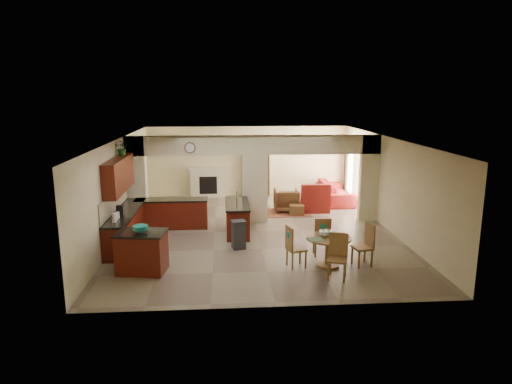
{
  "coord_description": "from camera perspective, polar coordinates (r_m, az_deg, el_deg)",
  "views": [
    {
      "loc": [
        -0.99,
        -13.18,
        4.08
      ],
      "look_at": [
        -0.01,
        0.3,
        1.15
      ],
      "focal_mm": 32.0,
      "sensor_mm": 36.0,
      "label": 1
    }
  ],
  "objects": [
    {
      "name": "wall_front",
      "position": [
        8.67,
        2.63,
        -5.81
      ],
      "size": [
        8.0,
        0.0,
        8.0
      ],
      "primitive_type": "plane",
      "rotation": [
        -1.57,
        0.0,
        0.0
      ],
      "color": "beige",
      "rests_on": "floor"
    },
    {
      "name": "partition_center_pier",
      "position": [
        14.52,
        -0.16,
        0.39
      ],
      "size": [
        0.8,
        0.25,
        2.2
      ],
      "primitive_type": "cube",
      "color": "beige",
      "rests_on": "floor"
    },
    {
      "name": "window_b",
      "position": [
        18.11,
        11.81,
        2.82
      ],
      "size": [
        0.02,
        0.9,
        1.9
      ],
      "primitive_type": "cube",
      "color": "white",
      "rests_on": "wall_right"
    },
    {
      "name": "peninsula",
      "position": [
        13.57,
        -2.36,
        -3.27
      ],
      "size": [
        0.7,
        1.85,
        0.91
      ],
      "color": "#440D07",
      "rests_on": "floor"
    },
    {
      "name": "wall_back",
      "position": [
        18.4,
        -1.03,
        3.85
      ],
      "size": [
        8.0,
        0.0,
        8.0
      ],
      "primitive_type": "plane",
      "rotation": [
        1.57,
        0.0,
        0.0
      ],
      "color": "beige",
      "rests_on": "floor"
    },
    {
      "name": "fireplace",
      "position": [
        18.35,
        -5.99,
        1.28
      ],
      "size": [
        1.6,
        0.35,
        1.2
      ],
      "color": "beige",
      "rests_on": "floor"
    },
    {
      "name": "glazed_door",
      "position": [
        17.34,
        12.54,
        1.87
      ],
      "size": [
        0.02,
        0.7,
        2.1
      ],
      "primitive_type": "cube",
      "color": "white",
      "rests_on": "wall_right"
    },
    {
      "name": "trash_can",
      "position": [
        12.25,
        -2.19,
        -5.48
      ],
      "size": [
        0.4,
        0.36,
        0.71
      ],
      "primitive_type": "cube",
      "rotation": [
        0.0,
        0.0,
        0.24
      ],
      "color": "#2A2A2C",
      "rests_on": "floor"
    },
    {
      "name": "fruit_bowl",
      "position": [
        11.05,
        8.68,
        -5.09
      ],
      "size": [
        0.31,
        0.31,
        0.16
      ],
      "primitive_type": "cylinder",
      "color": "#87AF25",
      "rests_on": "dining_table"
    },
    {
      "name": "ceiling_fan",
      "position": [
        16.44,
        4.61,
        6.88
      ],
      "size": [
        1.0,
        1.0,
        0.1
      ],
      "primitive_type": "cylinder",
      "color": "white",
      "rests_on": "ceiling"
    },
    {
      "name": "chair_north",
      "position": [
        11.73,
        8.25,
        -5.41
      ],
      "size": [
        0.45,
        0.45,
        1.02
      ],
      "rotation": [
        0.0,
        0.0,
        3.08
      ],
      "color": "brown",
      "rests_on": "floor"
    },
    {
      "name": "drape_b_right",
      "position": [
        18.67,
        11.19,
        3.12
      ],
      "size": [
        0.1,
        0.28,
        2.3
      ],
      "primitive_type": "cube",
      "color": "#391916",
      "rests_on": "wall_right"
    },
    {
      "name": "chair_south",
      "position": [
        10.47,
        10.2,
        -7.65
      ],
      "size": [
        0.54,
        0.54,
        1.02
      ],
      "rotation": [
        0.0,
        0.0,
        -0.34
      ],
      "color": "brown",
      "rests_on": "floor"
    },
    {
      "name": "plant",
      "position": [
        13.41,
        -16.38,
        5.32
      ],
      "size": [
        0.41,
        0.36,
        0.42
      ],
      "primitive_type": "imported",
      "rotation": [
        0.0,
        0.0,
        -0.08
      ],
      "color": "#124414",
      "rests_on": "upper_cabinets"
    },
    {
      "name": "partition_header",
      "position": [
        14.3,
        -0.16,
        5.89
      ],
      "size": [
        8.0,
        0.25,
        0.6
      ],
      "primitive_type": "cube",
      "color": "beige",
      "rests_on": "partition_center_pier"
    },
    {
      "name": "drape_a_right",
      "position": [
        17.06,
        12.68,
        2.21
      ],
      "size": [
        0.1,
        0.28,
        2.3
      ],
      "primitive_type": "cube",
      "color": "#391916",
      "rests_on": "wall_right"
    },
    {
      "name": "kitchen_counter",
      "position": [
        13.62,
        -13.62,
        -3.52
      ],
      "size": [
        2.52,
        3.29,
        1.48
      ],
      "color": "#440D07",
      "rests_on": "floor"
    },
    {
      "name": "drape_b_left",
      "position": [
        17.53,
        12.21,
        2.5
      ],
      "size": [
        0.1,
        0.28,
        2.3
      ],
      "primitive_type": "cube",
      "color": "#391916",
      "rests_on": "wall_right"
    },
    {
      "name": "partition_left_pier",
      "position": [
        14.68,
        -14.72,
        1.31
      ],
      "size": [
        0.6,
        0.25,
        2.8
      ],
      "primitive_type": "cube",
      "color": "beige",
      "rests_on": "floor"
    },
    {
      "name": "kitchen_island",
      "position": [
        10.98,
        -14.07,
        -7.26
      ],
      "size": [
        1.22,
        0.95,
        0.97
      ],
      "rotation": [
        0.0,
        0.0,
        -0.14
      ],
      "color": "#440D07",
      "rests_on": "floor"
    },
    {
      "name": "wall_clock",
      "position": [
        14.16,
        -8.25,
        5.49
      ],
      "size": [
        0.34,
        0.03,
        0.34
      ],
      "primitive_type": "cylinder",
      "rotation": [
        1.57,
        0.0,
        0.0
      ],
      "color": "#4C2A19",
      "rests_on": "partition_header"
    },
    {
      "name": "ottoman",
      "position": [
        15.73,
        5.08,
        -2.18
      ],
      "size": [
        0.53,
        0.53,
        0.36
      ],
      "primitive_type": "cube",
      "rotation": [
        0.0,
        0.0,
        -0.08
      ],
      "color": "maroon",
      "rests_on": "floor"
    },
    {
      "name": "partition_right_pier",
      "position": [
        15.18,
        13.92,
        1.69
      ],
      "size": [
        0.6,
        0.25,
        2.8
      ],
      "primitive_type": "cube",
      "color": "beige",
      "rests_on": "floor"
    },
    {
      "name": "floor",
      "position": [
        13.83,
        0.14,
        -4.93
      ],
      "size": [
        10.0,
        10.0,
        0.0
      ],
      "primitive_type": "plane",
      "color": "#7F7258",
      "rests_on": "ground"
    },
    {
      "name": "teal_bowl",
      "position": [
        10.77,
        -14.25,
        -4.5
      ],
      "size": [
        0.35,
        0.35,
        0.16
      ],
      "primitive_type": "cylinder",
      "color": "#148D7E",
      "rests_on": "kitchen_island"
    },
    {
      "name": "chair_east",
      "position": [
        11.34,
        13.55,
        -6.24
      ],
      "size": [
        0.5,
        0.5,
        1.02
      ],
      "rotation": [
        0.0,
        0.0,
        4.92
      ],
      "color": "brown",
      "rests_on": "floor"
    },
    {
      "name": "window_a",
      "position": [
        16.51,
        13.4,
        1.85
      ],
      "size": [
        0.02,
        0.9,
        1.9
      ],
      "primitive_type": "cube",
      "color": "white",
      "rests_on": "wall_right"
    },
    {
      "name": "drape_a_left",
      "position": [
        15.94,
        13.91,
        1.45
      ],
      "size": [
        0.1,
        0.28,
        2.3
      ],
      "primitive_type": "cube",
      "color": "#391916",
      "rests_on": "wall_right"
    },
    {
      "name": "dining_table",
      "position": [
        11.1,
        9.05,
        -6.79
      ],
      "size": [
        1.08,
        1.08,
        0.73
      ],
      "color": "brown",
      "rests_on": "floor"
    },
    {
      "name": "sofa",
      "position": [
        17.8,
        9.88,
        0.03
      ],
      "size": [
        2.58,
        1.03,
        0.75
      ],
      "primitive_type": "imported",
      "rotation": [
        0.0,
        0.0,
        1.56
      ],
      "color": "maroon",
      "rests_on": "floor"
    },
    {
      "name": "armchair",
      "position": [
        16.12,
        3.83,
        -1.02
      ],
      "size": [
        0.85,
        0.88,
        0.79
      ],
      "primitive_type": "imported",
      "rotation": [
        0.0,
        0.0,
        3.13
      ],
      "color": "maroon",
      "rests_on": "floor"
    },
    {
      "name": "shelving_unit",
      "position": [
        18.33,
        0.1,
        2.24
      ],
      "size": [
        1.0,
        0.32,
        1.8
      ],
      "primitive_type": "cube",
      "color": "brown",
      "rests_on": "floor"
    },
    {
      "name": "chaise",
      "position": [
        16.27,
        7.22,
        -1.66
      ],
      "size": [
        1.03,
        0.84,
        0.41
      ],
      "primitive_type": "cube",
      "rotation": [
        0.0,
        0.0,
        -0.01
      ],
      "color": "maroon",
      "rests_on": "floor"
    },
    {
      "name": "wall_left",
      "position": [
        13.78,
        -16.68,
        0.49
      ],
      "size": [
        0.0,
        10.0,
        10.0
      ],
      "primitive_type": "plane",
      "rotation": [
        1.57,
        0.0,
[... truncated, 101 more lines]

